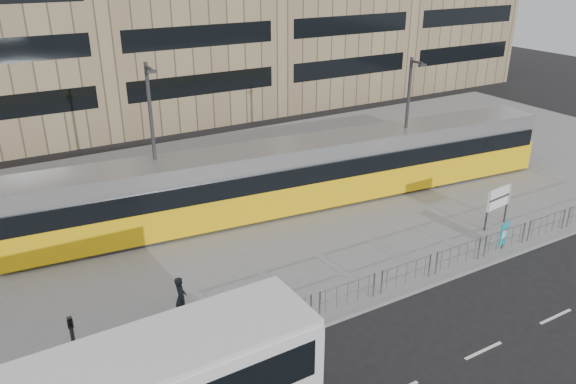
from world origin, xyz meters
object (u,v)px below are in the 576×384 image
station_sign (498,199)px  lamp_post_west (154,142)px  tram (304,173)px  ad_panel (504,234)px  traffic_light_west (75,349)px  lamp_post_east (407,119)px  pedestrian (181,298)px

station_sign → lamp_post_west: (-14.65, 8.48, 3.04)m
tram → lamp_post_west: (-7.71, 1.20, 2.71)m
tram → ad_panel: 10.59m
lamp_post_west → station_sign: bearing=-30.1°
station_sign → lamp_post_west: 17.20m
tram → traffic_light_west: tram is taller
tram → ad_panel: bearing=-54.2°
traffic_light_west → lamp_post_east: bearing=26.2°
ad_panel → pedestrian: size_ratio=0.77×
station_sign → traffic_light_west: size_ratio=0.69×
lamp_post_west → lamp_post_east: bearing=-8.4°
tram → ad_panel: (5.34, -9.09, -1.02)m
traffic_light_west → lamp_post_east: (20.06, 8.32, 2.18)m
traffic_light_west → ad_panel: bearing=3.9°
pedestrian → lamp_post_west: lamp_post_west is taller
tram → lamp_post_east: bearing=-2.4°
ad_panel → lamp_post_west: bearing=126.4°
pedestrian → lamp_post_west: bearing=-4.5°
tram → lamp_post_east: lamp_post_east is taller
ad_panel → lamp_post_west: (-13.04, 10.30, 3.73)m
station_sign → traffic_light_west: bearing=178.7°
station_sign → pedestrian: bearing=171.1°
ad_panel → traffic_light_west: size_ratio=0.43×
tram → lamp_post_west: 8.26m
ad_panel → lamp_post_east: (1.00, 8.23, 3.37)m
station_sign → lamp_post_east: lamp_post_east is taller
pedestrian → traffic_light_west: traffic_light_west is taller
traffic_light_west → lamp_post_west: lamp_post_west is taller
lamp_post_west → tram: bearing=-8.9°
lamp_post_east → pedestrian: bearing=-160.1°
tram → station_sign: size_ratio=14.44×
pedestrian → traffic_light_west: 5.04m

